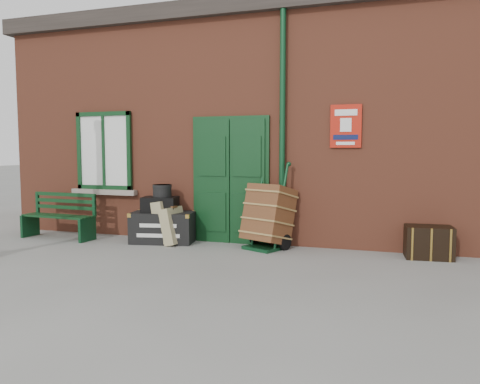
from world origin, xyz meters
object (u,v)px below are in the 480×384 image
at_px(dark_trunk, 429,242).
at_px(houdini_trunk, 163,227).
at_px(bench, 60,215).
at_px(porter_trolley, 268,216).

bearing_deg(dark_trunk, houdini_trunk, 176.38).
relative_size(houdini_trunk, dark_trunk, 1.59).
bearing_deg(dark_trunk, bench, 177.76).
bearing_deg(porter_trolley, houdini_trunk, -153.13).
relative_size(bench, dark_trunk, 2.10).
height_order(bench, houdini_trunk, bench).
bearing_deg(houdini_trunk, porter_trolley, -8.22).
distance_m(bench, porter_trolley, 4.00).
bearing_deg(bench, dark_trunk, 6.71).
distance_m(porter_trolley, dark_trunk, 2.55).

